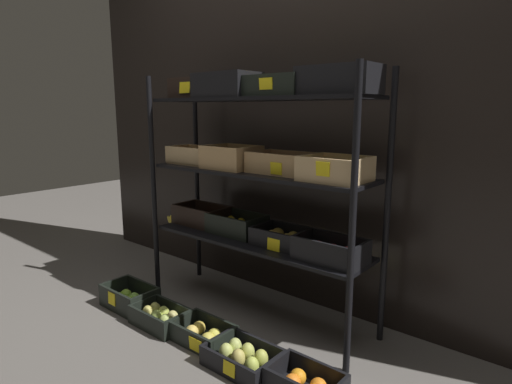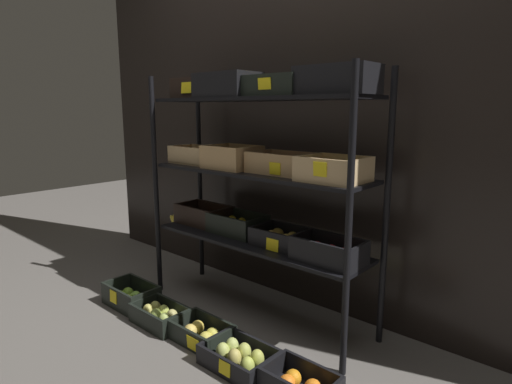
# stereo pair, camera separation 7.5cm
# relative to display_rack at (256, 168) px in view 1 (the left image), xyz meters

# --- Properties ---
(ground_plane) EXTENTS (10.00, 10.00, 0.00)m
(ground_plane) POSITION_rel_display_rack_xyz_m (-0.00, 0.00, -0.88)
(ground_plane) COLOR #605B56
(storefront_wall) EXTENTS (3.81, 0.12, 2.49)m
(storefront_wall) POSITION_rel_display_rack_xyz_m (-0.00, 0.39, 0.36)
(storefront_wall) COLOR black
(storefront_wall) RESTS_ON ground_plane
(display_rack) EXTENTS (1.54, 0.41, 1.41)m
(display_rack) POSITION_rel_display_rack_xyz_m (0.00, 0.00, 0.00)
(display_rack) COLOR black
(display_rack) RESTS_ON ground_plane
(crate_ground_apple_green) EXTENTS (0.34, 0.22, 0.14)m
(crate_ground_apple_green) POSITION_rel_display_rack_xyz_m (-0.65, -0.45, -0.83)
(crate_ground_apple_green) COLOR black
(crate_ground_apple_green) RESTS_ON ground_plane
(crate_ground_pear) EXTENTS (0.33, 0.21, 0.11)m
(crate_ground_pear) POSITION_rel_display_rack_xyz_m (-0.32, -0.47, -0.83)
(crate_ground_pear) COLOR black
(crate_ground_pear) RESTS_ON ground_plane
(crate_ground_apple_gold) EXTENTS (0.33, 0.21, 0.11)m
(crate_ground_apple_gold) POSITION_rel_display_rack_xyz_m (-0.00, -0.44, -0.84)
(crate_ground_apple_gold) COLOR black
(crate_ground_apple_gold) RESTS_ON ground_plane
(crate_ground_right_pear) EXTENTS (0.35, 0.25, 0.10)m
(crate_ground_right_pear) POSITION_rel_display_rack_xyz_m (0.31, -0.47, -0.84)
(crate_ground_right_pear) COLOR black
(crate_ground_right_pear) RESTS_ON ground_plane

